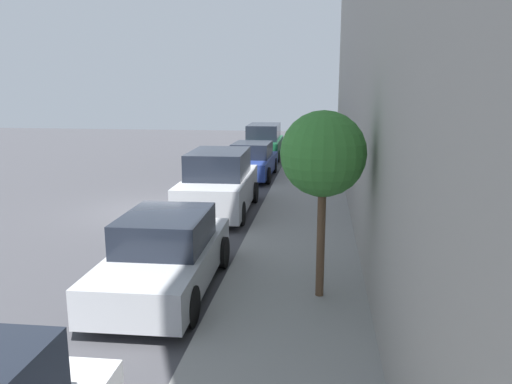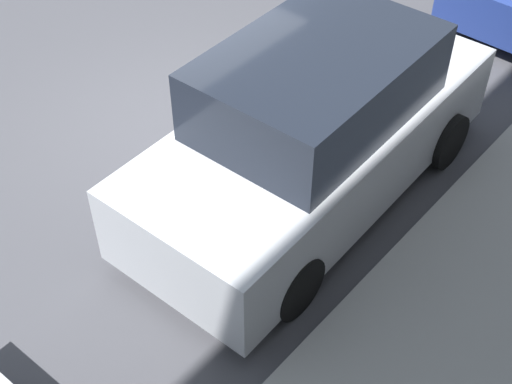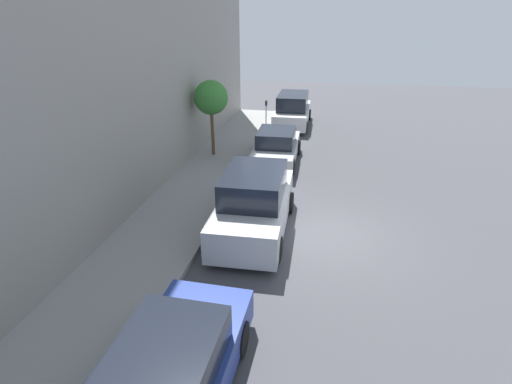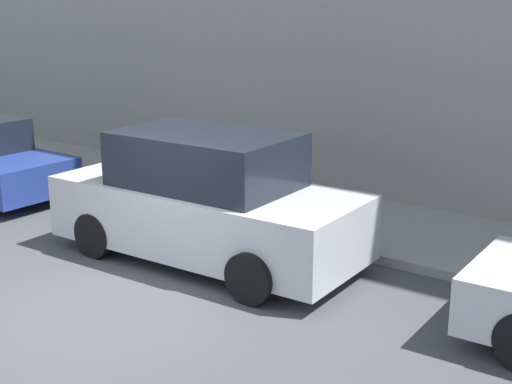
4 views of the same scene
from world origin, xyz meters
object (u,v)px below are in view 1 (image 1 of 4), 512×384
(parked_sedan_fourth, at_px, (252,161))
(fire_hydrant, at_px, (297,143))
(parked_sedan_second, at_px, (166,255))
(parked_suv_third, at_px, (219,184))
(parked_minivan_fifth, at_px, (264,142))
(parking_meter_far, at_px, (295,141))
(street_tree, at_px, (323,155))

(parked_sedan_fourth, height_order, fire_hydrant, parked_sedan_fourth)
(parked_sedan_second, relative_size, fire_hydrant, 6.58)
(parked_suv_third, xyz_separation_m, parked_minivan_fifth, (-0.01, 12.47, -0.01))
(parking_meter_far, relative_size, fire_hydrant, 1.99)
(parked_sedan_second, relative_size, parked_suv_third, 0.94)
(parked_suv_third, xyz_separation_m, street_tree, (3.24, -6.52, 1.85))
(parked_suv_third, bearing_deg, parking_meter_far, 81.81)
(fire_hydrant, bearing_deg, parked_sedan_fourth, -98.98)
(parked_minivan_fifth, relative_size, fire_hydrant, 7.15)
(fire_hydrant, bearing_deg, street_tree, -85.92)
(parked_suv_third, bearing_deg, parked_minivan_fifth, 90.07)
(street_tree, bearing_deg, parked_minivan_fifth, 99.74)
(parked_minivan_fifth, height_order, parking_meter_far, parked_minivan_fifth)
(parked_sedan_second, xyz_separation_m, street_tree, (3.01, -0.22, 2.06))
(parked_sedan_second, relative_size, parked_sedan_fourth, 1.00)
(street_tree, height_order, fire_hydrant, street_tree)
(parked_sedan_second, relative_size, street_tree, 1.33)
(parked_minivan_fifth, distance_m, fire_hydrant, 3.67)
(parked_minivan_fifth, xyz_separation_m, fire_hydrant, (1.68, 3.23, -0.43))
(parked_sedan_fourth, distance_m, street_tree, 13.33)
(parked_minivan_fifth, relative_size, street_tree, 1.44)
(parked_suv_third, height_order, street_tree, street_tree)
(parked_sedan_second, height_order, parked_suv_third, parked_suv_third)
(street_tree, bearing_deg, parking_meter_far, 94.52)
(street_tree, distance_m, fire_hydrant, 22.39)
(parked_sedan_fourth, relative_size, parked_minivan_fifth, 0.92)
(parked_sedan_fourth, bearing_deg, parked_sedan_second, -89.75)
(parked_sedan_fourth, relative_size, parking_meter_far, 3.30)
(parked_minivan_fifth, bearing_deg, parked_sedan_fourth, -88.25)
(parked_sedan_second, distance_m, parking_meter_far, 18.60)
(parking_meter_far, height_order, street_tree, street_tree)
(parked_sedan_second, relative_size, parked_minivan_fifth, 0.92)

